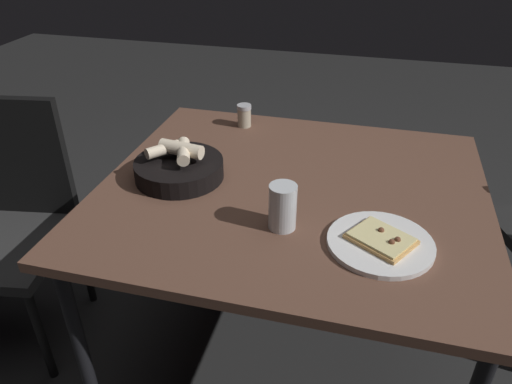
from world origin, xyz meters
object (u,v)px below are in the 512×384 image
dining_table (292,202)px  bread_basket (179,167)px  pizza_plate (381,242)px  pepper_shaker (244,117)px  chair_far (5,212)px  beer_glass (283,209)px

dining_table → bread_basket: 0.36m
pizza_plate → bread_basket: bearing=-17.6°
pepper_shaker → pizza_plate: bearing=130.4°
bread_basket → chair_far: (0.66, 0.06, -0.24)m
pizza_plate → beer_glass: beer_glass is taller
pizza_plate → pepper_shaker: size_ratio=3.15×
pizza_plate → beer_glass: bearing=-3.8°
bread_basket → chair_far: bearing=4.8°
bread_basket → chair_far: size_ratio=0.31×
bread_basket → chair_far: 0.70m
beer_glass → chair_far: 1.06m
pepper_shaker → chair_far: (0.75, 0.48, -0.25)m
pizza_plate → bread_basket: (0.62, -0.20, 0.03)m
pizza_plate → chair_far: 1.30m
bread_basket → pizza_plate: bearing=162.4°
dining_table → chair_far: (1.01, 0.08, -0.15)m
bread_basket → pepper_shaker: bearing=-101.9°
chair_far → bread_basket: bearing=-175.2°
beer_glass → chair_far: chair_far is taller
chair_far → pepper_shaker: bearing=-147.2°
dining_table → pizza_plate: 0.36m
dining_table → bread_basket: bread_basket is taller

